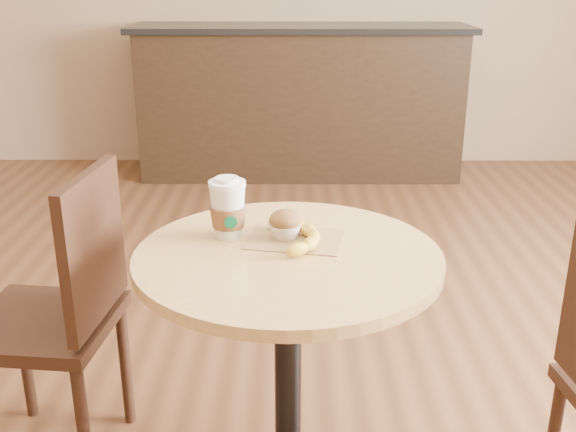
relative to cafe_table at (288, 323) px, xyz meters
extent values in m
cylinder|color=black|center=(0.00, 0.00, -0.18)|extent=(0.07, 0.07, 0.72)
cylinder|color=tan|center=(0.00, 0.00, 0.18)|extent=(0.76, 0.76, 0.03)
cube|color=black|center=(-0.71, 0.18, -0.11)|extent=(0.44, 0.44, 0.04)
cylinder|color=black|center=(-0.86, 0.37, -0.33)|extent=(0.04, 0.04, 0.45)
cylinder|color=black|center=(-0.52, 0.33, -0.33)|extent=(0.04, 0.04, 0.45)
cylinder|color=black|center=(-0.56, 0.00, -0.33)|extent=(0.04, 0.04, 0.45)
cube|color=black|center=(-0.53, 0.16, 0.14)|extent=(0.07, 0.38, 0.42)
cube|color=black|center=(0.07, 3.22, -0.05)|extent=(2.20, 0.60, 1.00)
cube|color=black|center=(0.07, 3.22, 0.47)|extent=(2.30, 0.65, 0.04)
cube|color=#977449|center=(0.02, 0.08, 0.20)|extent=(0.27, 0.22, 0.00)
cylinder|color=white|center=(-0.15, 0.10, 0.34)|extent=(0.10, 0.10, 0.01)
cylinder|color=white|center=(-0.15, 0.10, 0.35)|extent=(0.06, 0.06, 0.01)
cylinder|color=#074B29|center=(-0.14, 0.06, 0.25)|extent=(0.03, 0.01, 0.03)
ellipsoid|color=brown|center=(-0.01, 0.09, 0.25)|extent=(0.08, 0.08, 0.05)
ellipsoid|color=#FDEBCA|center=(-0.01, 0.09, 0.27)|extent=(0.03, 0.03, 0.02)
camera|label=1|loc=(0.01, -1.52, 0.85)|focal=42.00mm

